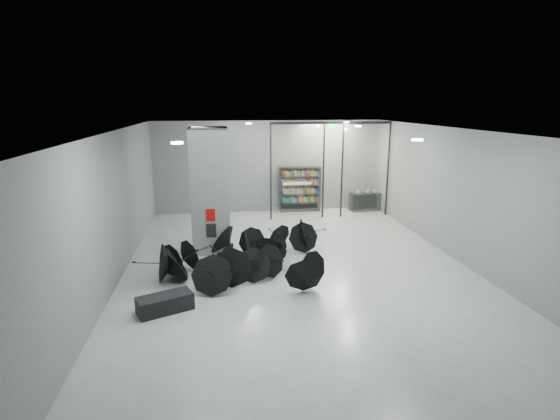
{
  "coord_description": "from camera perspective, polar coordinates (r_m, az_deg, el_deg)",
  "views": [
    {
      "loc": [
        -2.22,
        -11.71,
        4.73
      ],
      "look_at": [
        -0.3,
        1.5,
        1.4
      ],
      "focal_mm": 27.58,
      "sensor_mm": 36.0,
      "label": 1
    }
  ],
  "objects": [
    {
      "name": "umbrella_cluster",
      "position": [
        12.55,
        -4.99,
        -6.64
      ],
      "size": [
        5.21,
        4.48,
        1.3
      ],
      "color": "black",
      "rests_on": "ground"
    },
    {
      "name": "fire_cabinet",
      "position": [
        13.52,
        -9.19,
        -0.65
      ],
      "size": [
        0.28,
        0.04,
        0.38
      ],
      "primitive_type": "cube",
      "color": "#A50A07",
      "rests_on": "column"
    },
    {
      "name": "glass_partition",
      "position": [
        18.0,
        6.7,
        5.78
      ],
      "size": [
        5.06,
        0.08,
        4.0
      ],
      "color": "silver",
      "rests_on": "ground"
    },
    {
      "name": "bookshelf",
      "position": [
        19.17,
        2.68,
        2.77
      ],
      "size": [
        1.83,
        0.42,
        2.0
      ],
      "primitive_type": null,
      "rotation": [
        0.0,
        0.0,
        -0.03
      ],
      "color": "black",
      "rests_on": "ground"
    },
    {
      "name": "column",
      "position": [
        13.98,
        -9.27,
        2.56
      ],
      "size": [
        1.2,
        1.2,
        4.0
      ],
      "primitive_type": "cube",
      "color": "slate",
      "rests_on": "ground"
    },
    {
      "name": "bench",
      "position": [
        10.58,
        -15.01,
        -11.86
      ],
      "size": [
        1.36,
        0.99,
        0.4
      ],
      "primitive_type": "cube",
      "rotation": [
        0.0,
        0.0,
        0.41
      ],
      "color": "black",
      "rests_on": "ground"
    },
    {
      "name": "room",
      "position": [
        12.06,
        2.44,
        5.0
      ],
      "size": [
        14.0,
        14.02,
        4.01
      ],
      "color": "gray",
      "rests_on": "ground"
    },
    {
      "name": "info_panel",
      "position": [
        13.65,
        -9.11,
        -2.68
      ],
      "size": [
        0.3,
        0.03,
        0.42
      ],
      "primitive_type": "cube",
      "color": "black",
      "rests_on": "column"
    },
    {
      "name": "exit_sign",
      "position": [
        17.65,
        7.05,
        10.95
      ],
      "size": [
        0.3,
        0.06,
        0.15
      ],
      "primitive_type": "cube",
      "color": "#0CE533",
      "rests_on": "room"
    },
    {
      "name": "shop_counter",
      "position": [
        19.76,
        11.19,
        1.1
      ],
      "size": [
        1.41,
        0.72,
        0.81
      ],
      "primitive_type": "cube",
      "rotation": [
        0.0,
        0.0,
        0.14
      ],
      "color": "black",
      "rests_on": "ground"
    }
  ]
}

